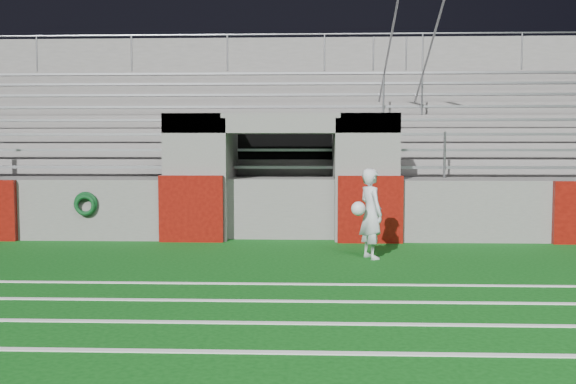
{
  "coord_description": "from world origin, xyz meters",
  "views": [
    {
      "loc": [
        0.65,
        -9.84,
        1.91
      ],
      "look_at": [
        0.2,
        1.8,
        1.1
      ],
      "focal_mm": 40.0,
      "sensor_mm": 36.0,
      "label": 1
    }
  ],
  "objects": [
    {
      "name": "ground",
      "position": [
        0.0,
        0.0,
        0.0
      ],
      "size": [
        90.0,
        90.0,
        0.0
      ],
      "primitive_type": "plane",
      "color": "#0C4911",
      "rests_on": "ground"
    },
    {
      "name": "stadium_structure",
      "position": [
        0.0,
        7.97,
        1.49
      ],
      "size": [
        26.0,
        8.48,
        5.42
      ],
      "color": "#63605E",
      "rests_on": "ground"
    },
    {
      "name": "goalkeeper_with_ball",
      "position": [
        1.65,
        1.16,
        0.78
      ],
      "size": [
        0.64,
        0.68,
        1.55
      ],
      "color": "silver",
      "rests_on": "ground"
    },
    {
      "name": "hose_coil",
      "position": [
        -3.96,
        2.93,
        0.76
      ],
      "size": [
        0.49,
        0.14,
        0.49
      ],
      "color": "#0B3B18",
      "rests_on": "ground"
    }
  ]
}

